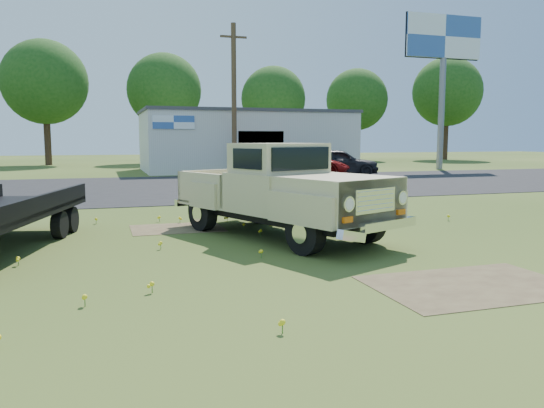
{
  "coord_description": "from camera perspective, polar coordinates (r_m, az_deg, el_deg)",
  "views": [
    {
      "loc": [
        -3.71,
        -9.42,
        2.17
      ],
      "look_at": [
        -0.36,
        1.0,
        0.83
      ],
      "focal_mm": 35.0,
      "sensor_mm": 36.0,
      "label": 1
    }
  ],
  "objects": [
    {
      "name": "vintage_pickup_truck",
      "position": [
        11.8,
        0.79,
        1.51
      ],
      "size": [
        4.29,
        6.2,
        2.1
      ],
      "primitive_type": null,
      "rotation": [
        0.0,
        0.0,
        0.39
      ],
      "color": "tan",
      "rests_on": "ground"
    },
    {
      "name": "ground",
      "position": [
        10.35,
        3.59,
        -5.15
      ],
      "size": [
        140.0,
        140.0,
        0.0
      ],
      "primitive_type": "plane",
      "color": "#2E4415",
      "rests_on": "ground"
    },
    {
      "name": "red_pickup",
      "position": [
        30.2,
        3.26,
        4.25
      ],
      "size": [
        5.93,
        4.42,
        1.5
      ],
      "primitive_type": "imported",
      "rotation": [
        0.0,
        0.0,
        1.16
      ],
      "color": "maroon",
      "rests_on": "ground"
    },
    {
      "name": "utility_pole_mid",
      "position": [
        32.44,
        -4.11,
        11.24
      ],
      "size": [
        1.6,
        0.3,
        9.0
      ],
      "color": "#4E3424",
      "rests_on": "ground"
    },
    {
      "name": "treeline_g",
      "position": [
        61.18,
        18.33,
        11.37
      ],
      "size": [
        7.36,
        7.36,
        10.95
      ],
      "color": "#382519",
      "rests_on": "ground"
    },
    {
      "name": "commercial_building",
      "position": [
        37.68,
        -2.92,
        6.84
      ],
      "size": [
        14.2,
        8.2,
        4.15
      ],
      "color": "silver",
      "rests_on": "ground"
    },
    {
      "name": "billboard",
      "position": [
        41.5,
        17.95,
        15.45
      ],
      "size": [
        6.1,
        0.45,
        11.05
      ],
      "color": "slate",
      "rests_on": "ground"
    },
    {
      "name": "treeline_d",
      "position": [
        50.44,
        -11.51,
        11.88
      ],
      "size": [
        6.72,
        6.72,
        10.0
      ],
      "color": "#382519",
      "rests_on": "ground"
    },
    {
      "name": "treeline_f",
      "position": [
        57.19,
        9.11,
        11.01
      ],
      "size": [
        6.4,
        6.4,
        9.52
      ],
      "color": "#382519",
      "rests_on": "ground"
    },
    {
      "name": "dark_sedan",
      "position": [
        31.63,
        7.06,
        4.45
      ],
      "size": [
        5.13,
        3.11,
        1.63
      ],
      "primitive_type": "imported",
      "rotation": [
        0.0,
        0.0,
        1.31
      ],
      "color": "black",
      "rests_on": "ground"
    },
    {
      "name": "treeline_e",
      "position": [
        51.05,
        0.15,
        11.24
      ],
      "size": [
        6.08,
        6.08,
        9.04
      ],
      "color": "#382519",
      "rests_on": "ground"
    },
    {
      "name": "treeline_c",
      "position": [
        49.34,
        -23.26,
        11.94
      ],
      "size": [
        7.04,
        7.04,
        10.47
      ],
      "color": "#382519",
      "rests_on": "ground"
    },
    {
      "name": "dirt_patch_a",
      "position": [
        8.55,
        20.71,
        -8.21
      ],
      "size": [
        3.0,
        2.0,
        0.01
      ],
      "primitive_type": "cube",
      "color": "brown",
      "rests_on": "ground"
    },
    {
      "name": "asphalt_lot",
      "position": [
        24.79,
        -9.16,
        1.85
      ],
      "size": [
        90.0,
        14.0,
        0.02
      ],
      "primitive_type": "cube",
      "color": "black",
      "rests_on": "ground"
    },
    {
      "name": "dirt_patch_b",
      "position": [
        13.21,
        -10.17,
        -2.6
      ],
      "size": [
        2.2,
        1.6,
        0.01
      ],
      "primitive_type": "cube",
      "color": "brown",
      "rests_on": "ground"
    }
  ]
}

